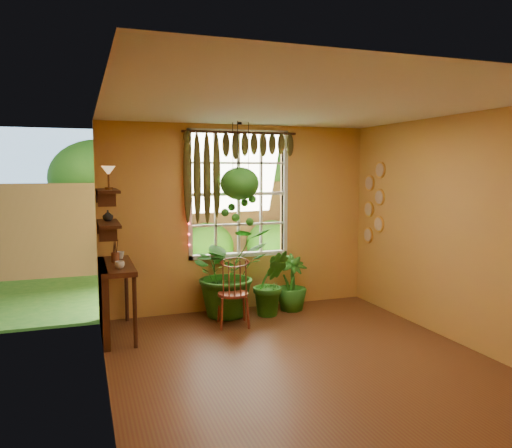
{
  "coord_description": "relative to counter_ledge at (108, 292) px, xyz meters",
  "views": [
    {
      "loc": [
        -2.18,
        -4.68,
        2.05
      ],
      "look_at": [
        -0.13,
        1.15,
        1.38
      ],
      "focal_mm": 35.0,
      "sensor_mm": 36.0,
      "label": 1
    }
  ],
  "objects": [
    {
      "name": "floor",
      "position": [
        1.91,
        -1.6,
        -0.55
      ],
      "size": [
        4.5,
        4.5,
        0.0
      ],
      "primitive_type": "plane",
      "color": "#553218",
      "rests_on": "ground"
    },
    {
      "name": "ceiling",
      "position": [
        1.91,
        -1.6,
        2.15
      ],
      "size": [
        4.5,
        4.5,
        0.0
      ],
      "primitive_type": "plane",
      "rotation": [
        3.14,
        0.0,
        0.0
      ],
      "color": "silver",
      "rests_on": "wall_back"
    },
    {
      "name": "wall_back",
      "position": [
        1.91,
        0.65,
        0.8
      ],
      "size": [
        4.0,
        0.0,
        4.0
      ],
      "primitive_type": "plane",
      "rotation": [
        1.57,
        0.0,
        0.0
      ],
      "color": "#C08241",
      "rests_on": "floor"
    },
    {
      "name": "wall_left",
      "position": [
        -0.09,
        -1.6,
        0.8
      ],
      "size": [
        0.0,
        4.5,
        4.5
      ],
      "primitive_type": "plane",
      "rotation": [
        1.57,
        0.0,
        1.57
      ],
      "color": "#C08241",
      "rests_on": "floor"
    },
    {
      "name": "wall_right",
      "position": [
        3.91,
        -1.6,
        0.8
      ],
      "size": [
        0.0,
        4.5,
        4.5
      ],
      "primitive_type": "plane",
      "rotation": [
        1.57,
        0.0,
        -1.57
      ],
      "color": "#C08241",
      "rests_on": "floor"
    },
    {
      "name": "window",
      "position": [
        1.91,
        0.68,
        1.15
      ],
      "size": [
        1.52,
        0.1,
        1.86
      ],
      "color": "silver",
      "rests_on": "wall_back"
    },
    {
      "name": "valance_vine",
      "position": [
        1.82,
        0.56,
        1.73
      ],
      "size": [
        1.7,
        0.12,
        1.1
      ],
      "color": "#3D1D10",
      "rests_on": "window"
    },
    {
      "name": "string_lights",
      "position": [
        1.15,
        0.59,
        1.2
      ],
      "size": [
        0.03,
        0.03,
        1.54
      ],
      "primitive_type": null,
      "color": "#FF2633",
      "rests_on": "window"
    },
    {
      "name": "wall_plates",
      "position": [
        3.89,
        0.19,
        1.0
      ],
      "size": [
        0.04,
        0.32,
        1.1
      ],
      "primitive_type": null,
      "color": "#FFEED0",
      "rests_on": "wall_right"
    },
    {
      "name": "counter_ledge",
      "position": [
        0.0,
        0.0,
        0.0
      ],
      "size": [
        0.4,
        1.2,
        0.9
      ],
      "color": "#3D1D10",
      "rests_on": "floor"
    },
    {
      "name": "shelf_lower",
      "position": [
        0.03,
        0.0,
        0.85
      ],
      "size": [
        0.25,
        0.9,
        0.04
      ],
      "primitive_type": "cube",
      "color": "#3D1D10",
      "rests_on": "wall_left"
    },
    {
      "name": "shelf_upper",
      "position": [
        0.03,
        0.0,
        1.25
      ],
      "size": [
        0.25,
        0.9,
        0.04
      ],
      "primitive_type": "cube",
      "color": "#3D1D10",
      "rests_on": "wall_left"
    },
    {
      "name": "backyard",
      "position": [
        2.15,
        5.27,
        0.73
      ],
      "size": [
        14.0,
        10.0,
        12.0
      ],
      "color": "#1E5819",
      "rests_on": "ground"
    },
    {
      "name": "windsor_chair",
      "position": [
        1.57,
        -0.15,
        -0.24
      ],
      "size": [
        0.47,
        0.49,
        1.08
      ],
      "rotation": [
        0.0,
        0.0,
        -0.17
      ],
      "color": "maroon",
      "rests_on": "floor"
    },
    {
      "name": "potted_plant_left",
      "position": [
        1.65,
        0.35,
        0.08
      ],
      "size": [
        1.34,
        1.23,
        1.26
      ],
      "primitive_type": "imported",
      "rotation": [
        0.0,
        0.0,
        0.25
      ],
      "color": "#175316",
      "rests_on": "floor"
    },
    {
      "name": "potted_plant_mid",
      "position": [
        2.21,
        0.14,
        -0.08
      ],
      "size": [
        0.55,
        0.46,
        0.93
      ],
      "primitive_type": "imported",
      "rotation": [
        0.0,
        0.0,
        -0.1
      ],
      "color": "#175316",
      "rests_on": "floor"
    },
    {
      "name": "potted_plant_right",
      "position": [
        2.59,
        0.29,
        -0.14
      ],
      "size": [
        0.55,
        0.55,
        0.81
      ],
      "primitive_type": "imported",
      "rotation": [
        0.0,
        0.0,
        0.23
      ],
      "color": "#175316",
      "rests_on": "floor"
    },
    {
      "name": "hanging_basket",
      "position": [
        1.8,
        0.27,
        1.28
      ],
      "size": [
        0.53,
        0.53,
        1.43
      ],
      "color": "black",
      "rests_on": "ceiling"
    },
    {
      "name": "cup_a",
      "position": [
        0.13,
        -0.33,
        0.39
      ],
      "size": [
        0.14,
        0.14,
        0.09
      ],
      "primitive_type": "imported",
      "rotation": [
        0.0,
        0.0,
        -0.34
      ],
      "color": "silver",
      "rests_on": "counter_ledge"
    },
    {
      "name": "cup_b",
      "position": [
        0.19,
        0.35,
        0.39
      ],
      "size": [
        0.11,
        0.11,
        0.09
      ],
      "primitive_type": "imported",
      "rotation": [
        0.0,
        0.0,
        -0.16
      ],
      "color": "beige",
      "rests_on": "counter_ledge"
    },
    {
      "name": "brush_jar",
      "position": [
        0.11,
        0.11,
        0.49
      ],
      "size": [
        0.1,
        0.1,
        0.37
      ],
      "color": "brown",
      "rests_on": "counter_ledge"
    },
    {
      "name": "shelf_vase",
      "position": [
        0.04,
        0.17,
        0.93
      ],
      "size": [
        0.17,
        0.17,
        0.13
      ],
      "primitive_type": "imported",
      "rotation": [
        0.0,
        0.0,
        -0.42
      ],
      "color": "#B2AD99",
      "rests_on": "shelf_lower"
    },
    {
      "name": "tiffany_lamp",
      "position": [
        0.05,
        -0.07,
        1.47
      ],
      "size": [
        0.17,
        0.17,
        0.28
      ],
      "color": "#563218",
      "rests_on": "shelf_upper"
    }
  ]
}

